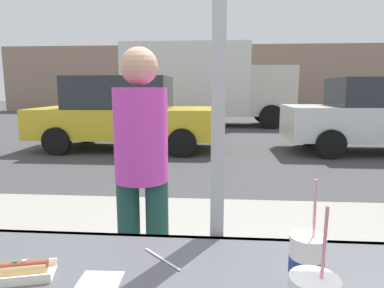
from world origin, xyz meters
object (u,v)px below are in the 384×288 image
(soda_cup_right, at_px, (307,264))
(hotdog_tray_near, at_px, (9,271))
(pedestrian, at_px, (142,166))
(parked_car_yellow, at_px, (126,113))
(box_truck, at_px, (203,83))
(parked_car_white, at_px, (377,115))

(soda_cup_right, distance_m, hotdog_tray_near, 0.85)
(hotdog_tray_near, relative_size, pedestrian, 0.16)
(parked_car_yellow, xyz_separation_m, box_truck, (1.65, 5.68, 0.83))
(soda_cup_right, xyz_separation_m, parked_car_white, (3.48, 7.41, -0.16))
(soda_cup_right, xyz_separation_m, parked_car_yellow, (-2.52, 7.41, -0.15))
(parked_car_white, bearing_deg, soda_cup_right, -115.15)
(soda_cup_right, height_order, pedestrian, pedestrian)
(hotdog_tray_near, distance_m, parked_car_white, 8.57)
(hotdog_tray_near, bearing_deg, box_truck, 90.10)
(soda_cup_right, bearing_deg, pedestrian, 122.24)
(soda_cup_right, distance_m, parked_car_yellow, 7.83)
(parked_car_white, bearing_deg, pedestrian, -123.54)
(parked_car_white, bearing_deg, parked_car_yellow, 180.00)
(pedestrian, bearing_deg, box_truck, 90.82)
(soda_cup_right, xyz_separation_m, box_truck, (-0.87, 13.09, 0.68))
(hotdog_tray_near, distance_m, pedestrian, 1.11)
(hotdog_tray_near, height_order, parked_car_yellow, parked_car_yellow)
(parked_car_yellow, distance_m, parked_car_white, 6.00)
(hotdog_tray_near, xyz_separation_m, parked_car_yellow, (-1.67, 7.40, -0.08))
(parked_car_white, distance_m, pedestrian, 7.56)
(box_truck, bearing_deg, pedestrian, -89.18)
(soda_cup_right, relative_size, parked_car_yellow, 0.07)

